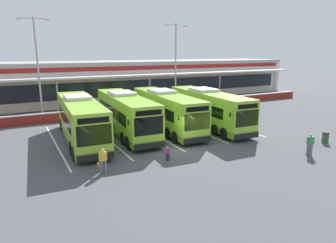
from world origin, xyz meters
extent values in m
plane|color=#4C4C51|center=(0.00, 0.00, 0.00)|extent=(200.00, 200.00, 0.00)
cube|color=beige|center=(0.00, 27.00, 2.75)|extent=(70.00, 10.00, 5.50)
cube|color=#19232D|center=(0.00, 21.98, 2.30)|extent=(66.00, 0.08, 2.20)
cube|color=maroon|center=(0.00, 21.97, 5.15)|extent=(68.00, 0.08, 0.60)
cube|color=beige|center=(0.00, 20.50, 4.20)|extent=(67.00, 3.00, 0.24)
cube|color=gray|center=(0.00, 27.00, 5.75)|extent=(70.00, 10.00, 0.50)
cylinder|color=#999999|center=(-6.20, 19.30, 2.10)|extent=(0.20, 0.20, 4.20)
cylinder|color=#999999|center=(6.20, 19.30, 2.10)|extent=(0.20, 0.20, 4.20)
cylinder|color=#999999|center=(18.60, 19.30, 2.10)|extent=(0.20, 0.20, 4.20)
cylinder|color=#999999|center=(31.00, 19.30, 2.10)|extent=(0.20, 0.20, 4.20)
cube|color=maroon|center=(0.00, 14.50, 0.50)|extent=(60.00, 0.36, 1.00)
cube|color=#B2B2B2|center=(0.00, 14.50, 1.05)|extent=(60.00, 0.40, 0.10)
cube|color=#8CC633|center=(-6.29, 6.11, 1.91)|extent=(3.33, 12.14, 3.19)
cube|color=olive|center=(-6.29, 6.11, 0.59)|extent=(3.35, 12.16, 0.56)
cube|color=black|center=(-6.26, 6.51, 2.15)|extent=(3.20, 9.75, 0.96)
cube|color=black|center=(-6.68, 0.17, 2.05)|extent=(2.31, 0.25, 1.40)
cube|color=black|center=(-6.68, 0.16, 3.05)|extent=(2.05, 0.21, 0.40)
cube|color=silver|center=(-6.22, 7.11, 3.64)|extent=(2.23, 2.93, 0.28)
cube|color=black|center=(-6.68, 0.06, 0.55)|extent=(2.46, 0.32, 0.44)
cube|color=black|center=(-5.20, 0.43, 2.40)|extent=(0.09, 0.12, 0.36)
cube|color=black|center=(-8.10, 0.62, 2.40)|extent=(0.09, 0.12, 0.36)
cylinder|color=black|center=(-4.79, 10.62, 0.52)|extent=(0.39, 1.06, 1.04)
cylinder|color=black|center=(-7.18, 10.78, 0.52)|extent=(0.39, 1.06, 1.04)
cylinder|color=black|center=(-5.30, 2.84, 0.52)|extent=(0.39, 1.06, 1.04)
cylinder|color=black|center=(-7.69, 3.00, 0.52)|extent=(0.39, 1.06, 1.04)
cylinder|color=black|center=(-5.39, 1.44, 0.52)|extent=(0.39, 1.06, 1.04)
cylinder|color=black|center=(-7.78, 1.60, 0.52)|extent=(0.39, 1.06, 1.04)
cube|color=#8CC633|center=(-2.09, 6.66, 1.91)|extent=(3.33, 12.14, 3.19)
cube|color=olive|center=(-2.09, 6.66, 0.59)|extent=(3.35, 12.16, 0.56)
cube|color=black|center=(-2.06, 7.06, 2.15)|extent=(3.20, 9.75, 0.96)
cube|color=black|center=(-2.48, 0.72, 2.05)|extent=(2.31, 0.25, 1.40)
cube|color=black|center=(-2.48, 0.71, 3.05)|extent=(2.05, 0.21, 0.40)
cube|color=silver|center=(-2.02, 7.66, 3.64)|extent=(2.23, 2.93, 0.28)
cube|color=black|center=(-2.49, 0.61, 0.55)|extent=(2.46, 0.32, 0.44)
cube|color=black|center=(-1.00, 0.98, 2.40)|extent=(0.09, 0.12, 0.36)
cube|color=black|center=(-3.91, 1.17, 2.40)|extent=(0.09, 0.12, 0.36)
cylinder|color=black|center=(-0.60, 11.17, 0.52)|extent=(0.39, 1.06, 1.04)
cylinder|color=black|center=(-2.98, 11.33, 0.52)|extent=(0.39, 1.06, 1.04)
cylinder|color=black|center=(-1.11, 3.39, 0.52)|extent=(0.39, 1.06, 1.04)
cylinder|color=black|center=(-3.49, 3.54, 0.52)|extent=(0.39, 1.06, 1.04)
cylinder|color=black|center=(-1.20, 1.99, 0.52)|extent=(0.39, 1.06, 1.04)
cylinder|color=black|center=(-3.58, 2.15, 0.52)|extent=(0.39, 1.06, 1.04)
cube|color=#8CC633|center=(1.88, 6.18, 1.91)|extent=(3.33, 12.14, 3.19)
cube|color=olive|center=(1.88, 6.18, 0.59)|extent=(3.35, 12.16, 0.56)
cube|color=black|center=(1.90, 6.58, 2.15)|extent=(3.20, 9.75, 0.96)
cube|color=black|center=(1.49, 0.25, 2.05)|extent=(2.31, 0.25, 1.40)
cube|color=black|center=(1.49, 0.24, 3.05)|extent=(2.05, 0.21, 0.40)
cube|color=silver|center=(1.94, 7.18, 3.64)|extent=(2.23, 2.93, 0.28)
cube|color=black|center=(1.48, 0.14, 0.55)|extent=(2.46, 0.32, 0.44)
cube|color=black|center=(2.96, 0.50, 2.40)|extent=(0.09, 0.12, 0.36)
cube|color=black|center=(0.06, 0.69, 2.40)|extent=(0.09, 0.12, 0.36)
cylinder|color=black|center=(3.37, 10.70, 0.52)|extent=(0.39, 1.06, 1.04)
cylinder|color=black|center=(0.99, 10.85, 0.52)|extent=(0.39, 1.06, 1.04)
cylinder|color=black|center=(2.86, 2.91, 0.52)|extent=(0.39, 1.06, 1.04)
cylinder|color=black|center=(0.48, 3.07, 0.52)|extent=(0.39, 1.06, 1.04)
cylinder|color=black|center=(2.77, 1.52, 0.52)|extent=(0.39, 1.06, 1.04)
cylinder|color=black|center=(0.39, 1.67, 0.52)|extent=(0.39, 1.06, 1.04)
cube|color=#8CC633|center=(6.15, 5.20, 1.91)|extent=(3.33, 12.14, 3.19)
cube|color=olive|center=(6.15, 5.20, 0.59)|extent=(3.35, 12.16, 0.56)
cube|color=black|center=(6.18, 5.60, 2.15)|extent=(3.20, 9.75, 0.96)
cube|color=black|center=(5.76, -0.73, 2.05)|extent=(2.31, 0.25, 1.40)
cube|color=black|center=(5.76, -0.74, 3.05)|extent=(2.05, 0.21, 0.40)
cube|color=silver|center=(6.22, 6.20, 3.64)|extent=(2.23, 2.93, 0.28)
cube|color=black|center=(5.75, -0.84, 0.55)|extent=(2.46, 0.32, 0.44)
cube|color=black|center=(7.24, -0.48, 2.40)|extent=(0.09, 0.12, 0.36)
cube|color=black|center=(4.33, -0.29, 2.40)|extent=(0.09, 0.12, 0.36)
cylinder|color=black|center=(7.64, 9.72, 0.52)|extent=(0.39, 1.06, 1.04)
cylinder|color=black|center=(5.26, 9.87, 0.52)|extent=(0.39, 1.06, 1.04)
cylinder|color=black|center=(7.13, 1.93, 0.52)|extent=(0.39, 1.06, 1.04)
cylinder|color=black|center=(4.75, 2.09, 0.52)|extent=(0.39, 1.06, 1.04)
cylinder|color=black|center=(7.04, 0.53, 0.52)|extent=(0.39, 1.06, 1.04)
cylinder|color=black|center=(4.66, 0.69, 0.52)|extent=(0.39, 1.06, 1.04)
cube|color=silver|center=(-8.40, 6.00, 0.00)|extent=(0.14, 13.00, 0.01)
cube|color=silver|center=(-4.20, 6.00, 0.00)|extent=(0.14, 13.00, 0.01)
cube|color=silver|center=(0.00, 6.00, 0.00)|extent=(0.14, 13.00, 0.01)
cube|color=silver|center=(4.20, 6.00, 0.00)|extent=(0.14, 13.00, 0.01)
cube|color=silver|center=(8.40, 6.00, 0.00)|extent=(0.14, 13.00, 0.01)
cube|color=slate|center=(-6.73, -1.50, 0.42)|extent=(0.18, 0.21, 0.84)
cube|color=slate|center=(-6.54, -1.57, 0.42)|extent=(0.18, 0.21, 0.84)
cube|color=gold|center=(-6.64, -1.54, 1.12)|extent=(0.39, 0.31, 0.56)
cube|color=gold|center=(-6.85, -1.60, 1.09)|extent=(0.11, 0.12, 0.54)
cube|color=gold|center=(-6.43, -1.48, 1.09)|extent=(0.11, 0.12, 0.54)
sphere|color=#DBB293|center=(-6.64, -1.54, 1.51)|extent=(0.22, 0.22, 0.22)
cube|color=olive|center=(-6.92, -1.60, 0.63)|extent=(0.19, 0.30, 0.22)
cylinder|color=olive|center=(-6.92, -1.60, 0.81)|extent=(0.02, 0.02, 0.16)
cube|color=#33333D|center=(-2.15, -1.49, 0.26)|extent=(0.10, 0.12, 0.52)
cube|color=#33333D|center=(-2.05, -1.55, 0.26)|extent=(0.10, 0.12, 0.52)
cube|color=#A32D89|center=(-2.10, -1.52, 0.69)|extent=(0.22, 0.16, 0.35)
cube|color=#A32D89|center=(-2.24, -1.53, 0.68)|extent=(0.06, 0.07, 0.33)
cube|color=#A32D89|center=(-1.97, -1.51, 0.68)|extent=(0.06, 0.07, 0.33)
sphere|color=tan|center=(-2.10, -1.52, 0.94)|extent=(0.14, 0.14, 0.14)
cube|color=slate|center=(7.56, -5.32, 0.42)|extent=(0.21, 0.22, 0.84)
cube|color=slate|center=(7.64, -5.51, 0.42)|extent=(0.21, 0.22, 0.84)
cube|color=#387F4C|center=(7.60, -5.41, 1.12)|extent=(0.40, 0.35, 0.56)
cube|color=#387F4C|center=(7.41, -5.31, 1.09)|extent=(0.13, 0.13, 0.54)
cube|color=#387F4C|center=(7.80, -5.52, 1.09)|extent=(0.13, 0.13, 0.54)
sphere|color=tan|center=(7.60, -5.41, 1.51)|extent=(0.22, 0.22, 0.22)
cylinder|color=#9E9EA3|center=(-8.28, 16.99, 5.50)|extent=(0.20, 0.20, 11.00)
cylinder|color=#9E9EA3|center=(-8.28, 16.99, 10.85)|extent=(2.80, 0.10, 0.10)
cube|color=silver|center=(-9.68, 16.99, 10.75)|extent=(0.44, 0.28, 0.20)
cube|color=silver|center=(-6.88, 16.99, 10.75)|extent=(0.44, 0.28, 0.20)
cylinder|color=#9E9EA3|center=(8.57, 16.09, 5.50)|extent=(0.20, 0.20, 11.00)
cylinder|color=#9E9EA3|center=(8.57, 16.09, 10.85)|extent=(2.80, 0.10, 0.10)
cube|color=silver|center=(7.17, 16.09, 10.75)|extent=(0.44, 0.28, 0.20)
cube|color=silver|center=(9.97, 16.09, 10.75)|extent=(0.44, 0.28, 0.20)
cylinder|color=#2D5133|center=(11.47, -4.04, 0.42)|extent=(0.52, 0.52, 0.85)
cylinder|color=black|center=(11.47, -4.04, 0.89)|extent=(0.54, 0.54, 0.08)
camera|label=1|loc=(-11.22, -18.50, 7.36)|focal=31.43mm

